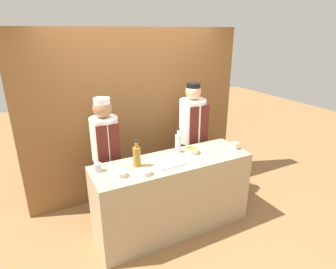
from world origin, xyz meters
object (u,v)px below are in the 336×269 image
cup_steel (98,167)px  bottle_vinegar (137,156)px  sauce_bowl_red (121,173)px  cutting_board (168,163)px  bottle_clear (178,143)px  sauce_bowl_orange (192,150)px  chef_left (106,156)px  chef_right (192,137)px  cup_cream (235,146)px  sauce_bowl_purple (146,172)px

cup_steel → bottle_vinegar: bearing=-10.8°
sauce_bowl_red → bottle_vinegar: (0.23, 0.14, 0.09)m
sauce_bowl_red → cutting_board: bearing=3.3°
bottle_clear → bottle_vinegar: (-0.59, -0.13, -0.00)m
bottle_clear → cup_steel: 1.01m
sauce_bowl_red → bottle_clear: 0.87m
sauce_bowl_orange → chef_left: 1.07m
bottle_clear → chef_right: (0.46, 0.40, -0.14)m
bottle_clear → bottle_vinegar: size_ratio=1.02×
sauce_bowl_red → cup_cream: 1.51m
cup_cream → bottle_vinegar: bearing=174.6°
cutting_board → cup_cream: 0.94m
bottle_vinegar → cup_steel: bottle_vinegar is taller
sauce_bowl_purple → cup_cream: size_ratio=1.45×
bottle_clear → chef_left: (-0.80, 0.40, -0.17)m
chef_right → bottle_vinegar: bearing=-153.2°
cutting_board → chef_left: size_ratio=0.19×
cutting_board → cup_steel: size_ratio=3.49×
bottle_clear → chef_left: bearing=153.1°
sauce_bowl_purple → sauce_bowl_orange: size_ratio=0.78×
sauce_bowl_orange → sauce_bowl_purple: bearing=-161.3°
bottle_clear → sauce_bowl_orange: bearing=-37.3°
sauce_bowl_orange → chef_right: chef_right is taller
sauce_bowl_red → chef_left: size_ratio=0.08×
sauce_bowl_orange → bottle_vinegar: size_ratio=0.54×
chef_left → chef_right: bearing=-0.0°
sauce_bowl_orange → sauce_bowl_red: bearing=-170.6°
sauce_bowl_orange → cutting_board: size_ratio=0.53×
sauce_bowl_purple → cutting_board: 0.35m
sauce_bowl_purple → bottle_vinegar: bearing=91.9°
sauce_bowl_purple → cutting_board: size_ratio=0.42×
cutting_board → chef_right: (0.71, 0.63, -0.03)m
bottle_clear → bottle_vinegar: bottle_clear is taller
cup_steel → cup_cream: (1.70, -0.20, -0.00)m
cup_steel → chef_right: 1.54m
cutting_board → chef_right: size_ratio=0.18×
bottle_vinegar → sauce_bowl_orange: bearing=1.7°
bottle_clear → cup_cream: (0.69, -0.25, -0.08)m
sauce_bowl_red → bottle_clear: size_ratio=0.39×
cutting_board → cup_cream: (0.94, -0.02, 0.03)m
cup_steel → sauce_bowl_purple: bearing=-35.4°
chef_left → chef_right: chef_right is taller
bottle_clear → chef_right: bearing=41.5°
bottle_clear → cup_cream: bearing=-19.8°
sauce_bowl_red → cup_steel: cup_steel is taller
sauce_bowl_red → bottle_vinegar: bottle_vinegar is taller
sauce_bowl_purple → chef_left: size_ratio=0.08×
sauce_bowl_red → cup_steel: (-0.18, 0.22, 0.01)m
chef_left → chef_right: (1.25, -0.00, 0.03)m
sauce_bowl_purple → bottle_vinegar: (-0.01, 0.22, 0.09)m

